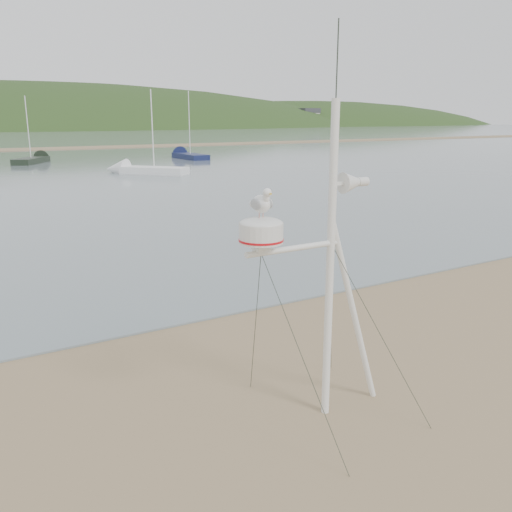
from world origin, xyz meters
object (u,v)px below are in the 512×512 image
mast_rig (327,331)px  sailboat_blue_far (183,155)px  sailboat_dark_mid (39,159)px  sailboat_white_near (134,170)px

mast_rig → sailboat_blue_far: sailboat_blue_far is taller
sailboat_blue_far → sailboat_dark_mid: sailboat_blue_far is taller
sailboat_blue_far → sailboat_white_near: size_ratio=1.11×
sailboat_blue_far → sailboat_dark_mid: (-13.62, 1.77, 0.00)m
mast_rig → sailboat_white_near: (8.65, 33.75, -0.95)m
sailboat_white_near → sailboat_blue_far: bearing=53.9°
mast_rig → sailboat_white_near: size_ratio=0.80×
mast_rig → sailboat_dark_mid: 48.68m
mast_rig → sailboat_white_near: sailboat_white_near is taller
sailboat_dark_mid → mast_rig: bearing=-95.3°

